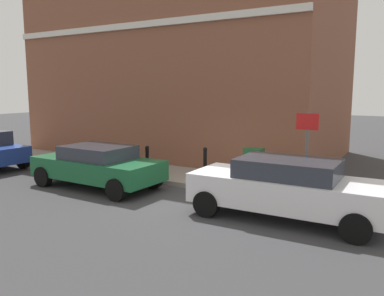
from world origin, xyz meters
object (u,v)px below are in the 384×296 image
at_px(car_white, 286,187).
at_px(bollard_near_cabinet, 205,162).
at_px(utility_cabinet, 254,169).
at_px(street_sign, 307,142).
at_px(car_green, 98,165).
at_px(bollard_far_kerb, 147,160).

distance_m(car_white, bollard_near_cabinet, 4.04).
bearing_deg(utility_cabinet, street_sign, -102.41).
bearing_deg(utility_cabinet, car_green, 116.52).
bearing_deg(car_green, bollard_near_cabinet, -138.02).
xyz_separation_m(utility_cabinet, bollard_near_cabinet, (0.10, 1.74, 0.02)).
bearing_deg(bollard_far_kerb, street_sign, -87.58).
xyz_separation_m(utility_cabinet, bollard_far_kerb, (-0.59, 3.57, 0.02)).
xyz_separation_m(utility_cabinet, street_sign, (-0.37, -1.66, 0.98)).
relative_size(utility_cabinet, bollard_near_cabinet, 1.11).
distance_m(bollard_near_cabinet, bollard_far_kerb, 1.96).
relative_size(bollard_near_cabinet, street_sign, 0.45).
bearing_deg(street_sign, bollard_far_kerb, 92.42).
xyz_separation_m(car_green, utility_cabinet, (2.15, -4.32, -0.03)).
xyz_separation_m(car_white, utility_cabinet, (2.09, 1.66, -0.09)).
relative_size(car_green, street_sign, 1.84).
height_order(car_green, bollard_far_kerb, car_green).
bearing_deg(bollard_near_cabinet, utility_cabinet, -93.30).
distance_m(bollard_far_kerb, street_sign, 5.33).
bearing_deg(car_green, bollard_far_kerb, -114.45).
xyz_separation_m(bollard_far_kerb, street_sign, (0.22, -5.23, 0.96)).
xyz_separation_m(car_green, street_sign, (1.79, -5.97, 0.95)).
bearing_deg(bollard_near_cabinet, car_green, 131.13).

